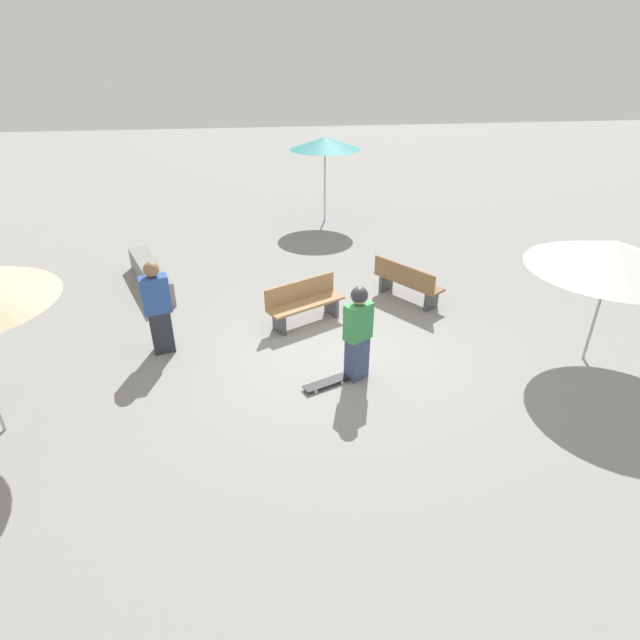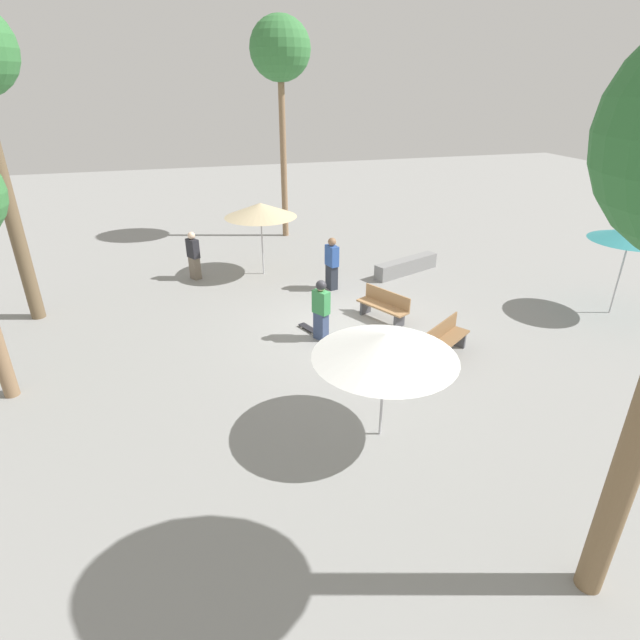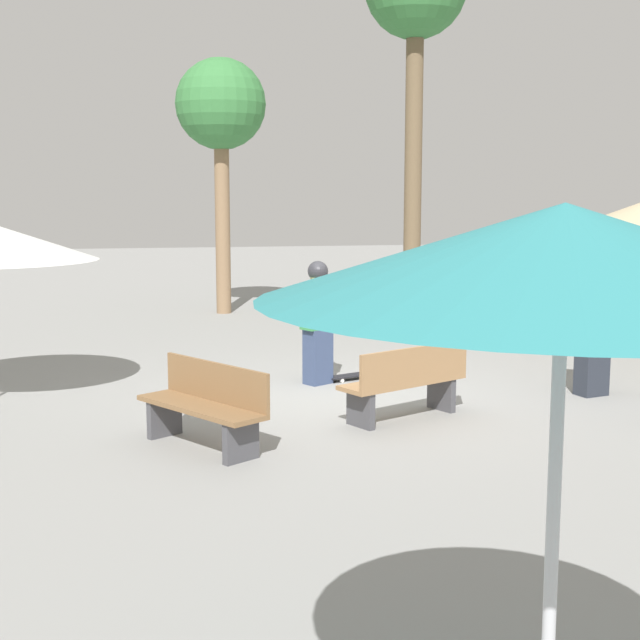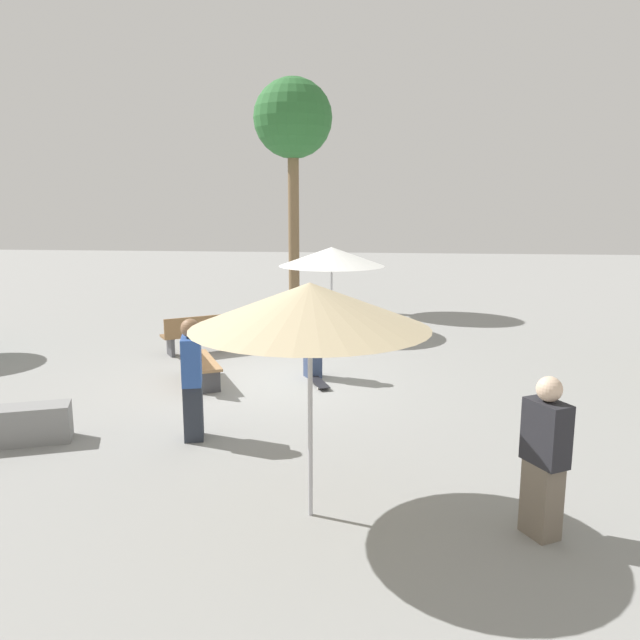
{
  "view_description": "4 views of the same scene",
  "coord_description": "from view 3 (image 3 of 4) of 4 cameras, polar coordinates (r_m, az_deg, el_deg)",
  "views": [
    {
      "loc": [
        -1.31,
        -7.52,
        4.83
      ],
      "look_at": [
        -0.31,
        -0.4,
        0.92
      ],
      "focal_mm": 28.0,
      "sensor_mm": 36.0,
      "label": 1
    },
    {
      "loc": [
        11.5,
        -4.03,
        6.19
      ],
      "look_at": [
        0.69,
        -0.94,
        0.77
      ],
      "focal_mm": 28.0,
      "sensor_mm": 36.0,
      "label": 2
    },
    {
      "loc": [
        2.41,
        10.72,
        2.57
      ],
      "look_at": [
        0.27,
        -0.51,
        0.9
      ],
      "focal_mm": 50.0,
      "sensor_mm": 36.0,
      "label": 3
    },
    {
      "loc": [
        -11.15,
        -2.12,
        3.29
      ],
      "look_at": [
        -0.1,
        -0.96,
        1.18
      ],
      "focal_mm": 35.0,
      "sensor_mm": 36.0,
      "label": 4
    }
  ],
  "objects": [
    {
      "name": "skateboard",
      "position": [
        12.24,
        2.15,
        -3.55
      ],
      "size": [
        0.82,
        0.49,
        0.07
      ],
      "rotation": [
        0.0,
        0.0,
        3.53
      ],
      "color": "black",
      "rests_on": "ground_plane"
    },
    {
      "name": "skater_main",
      "position": [
        11.82,
        -0.14,
        0.13
      ],
      "size": [
        0.5,
        0.44,
        1.65
      ],
      "rotation": [
        0.0,
        0.0,
        3.69
      ],
      "color": "#38476B",
      "rests_on": "ground_plane"
    },
    {
      "name": "ground_plane",
      "position": [
        11.28,
        1.85,
        -4.88
      ],
      "size": [
        60.0,
        60.0,
        0.0
      ],
      "primitive_type": "plane",
      "color": "gray"
    },
    {
      "name": "bystander_far",
      "position": [
        16.41,
        16.95,
        1.83
      ],
      "size": [
        0.51,
        0.44,
        1.65
      ],
      "rotation": [
        0.0,
        0.0,
        3.66
      ],
      "color": "#726656",
      "rests_on": "ground_plane"
    },
    {
      "name": "bystander_watching",
      "position": [
        11.68,
        17.11,
        -0.5
      ],
      "size": [
        0.52,
        0.37,
        1.72
      ],
      "rotation": [
        0.0,
        0.0,
        0.26
      ],
      "color": "#282D38",
      "rests_on": "ground_plane"
    },
    {
      "name": "shade_umbrella_teal",
      "position": [
        3.19,
        15.33,
        4.13
      ],
      "size": [
        2.15,
        2.15,
        2.53
      ],
      "color": "#B7B7BC",
      "rests_on": "ground_plane"
    },
    {
      "name": "palm_tree_far_back",
      "position": [
        18.83,
        -6.36,
        13.19
      ],
      "size": [
        1.86,
        1.86,
        5.25
      ],
      "color": "#896B4C",
      "rests_on": "ground_plane"
    },
    {
      "name": "bench_far",
      "position": [
        10.11,
        5.55,
        -4.0
      ],
      "size": [
        1.63,
        1.12,
        0.85
      ],
      "rotation": [
        0.0,
        0.0,
        3.61
      ],
      "color": "#47474C",
      "rests_on": "ground_plane"
    },
    {
      "name": "bench_near",
      "position": [
        9.06,
        -7.36,
        -5.47
      ],
      "size": [
        1.26,
        1.57,
        0.85
      ],
      "rotation": [
        0.0,
        0.0,
        5.31
      ],
      "color": "#47474C",
      "rests_on": "ground_plane"
    },
    {
      "name": "palm_tree_left",
      "position": [
        20.22,
        6.14,
        19.64
      ],
      "size": [
        2.19,
        2.19,
        7.95
      ],
      "color": "brown",
      "rests_on": "ground_plane"
    }
  ]
}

